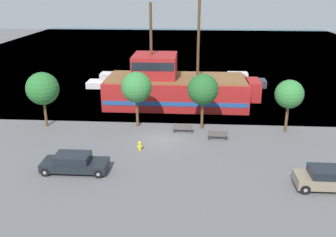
{
  "coord_description": "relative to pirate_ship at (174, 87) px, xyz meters",
  "views": [
    {
      "loc": [
        2.41,
        -29.09,
        12.44
      ],
      "look_at": [
        0.36,
        2.0,
        1.2
      ],
      "focal_mm": 40.0,
      "sensor_mm": 36.0,
      "label": 1
    }
  ],
  "objects": [
    {
      "name": "tree_row_west",
      "position": [
        10.29,
        -7.08,
        1.43
      ],
      "size": [
        2.48,
        2.48,
        4.72
      ],
      "color": "brown",
      "rests_on": "ground_plane"
    },
    {
      "name": "water_surface",
      "position": [
        -0.54,
        34.33,
        -2.02
      ],
      "size": [
        80.0,
        80.0,
        0.0
      ],
      "primitive_type": "plane",
      "color": "#33566B",
      "rests_on": "ground"
    },
    {
      "name": "moored_boat_dockside",
      "position": [
        8.03,
        8.5,
        -1.35
      ],
      "size": [
        6.28,
        2.02,
        1.8
      ],
      "color": "#2D333D",
      "rests_on": "water_surface"
    },
    {
      "name": "ground_plane",
      "position": [
        -0.54,
        -9.67,
        -2.02
      ],
      "size": [
        160.0,
        160.0,
        0.0
      ],
      "primitive_type": "plane",
      "color": "#5B5B5E"
    },
    {
      "name": "parked_car_curb_front",
      "position": [
        10.65,
        -16.96,
        -1.31
      ],
      "size": [
        4.06,
        1.83,
        1.45
      ],
      "color": "#7F705B",
      "rests_on": "ground_plane"
    },
    {
      "name": "pirate_ship",
      "position": [
        0.0,
        0.0,
        0.0
      ],
      "size": [
        16.31,
        5.85,
        12.04
      ],
      "color": "#A31E1E",
      "rests_on": "water_surface"
    },
    {
      "name": "bench_promenade_west",
      "position": [
        4.14,
        -9.37,
        -1.59
      ],
      "size": [
        1.61,
        0.45,
        0.85
      ],
      "color": "#4C4742",
      "rests_on": "ground_plane"
    },
    {
      "name": "tree_row_mideast",
      "position": [
        -3.07,
        -6.62,
        1.7
      ],
      "size": [
        2.77,
        2.77,
        5.12
      ],
      "color": "brown",
      "rests_on": "ground_plane"
    },
    {
      "name": "bench_promenade_east",
      "position": [
        1.16,
        -7.98,
        -1.59
      ],
      "size": [
        1.69,
        0.45,
        0.85
      ],
      "color": "#4C4742",
      "rests_on": "ground_plane"
    },
    {
      "name": "parked_car_curb_mid",
      "position": [
        -6.21,
        -15.73,
        -1.37
      ],
      "size": [
        4.57,
        1.88,
        1.31
      ],
      "color": "black",
      "rests_on": "ground_plane"
    },
    {
      "name": "fire_hydrant",
      "position": [
        -2.14,
        -11.89,
        -1.61
      ],
      "size": [
        0.42,
        0.25,
        0.76
      ],
      "color": "yellow",
      "rests_on": "ground_plane"
    },
    {
      "name": "tree_row_midwest",
      "position": [
        2.85,
        -6.79,
        1.65
      ],
      "size": [
        2.76,
        2.76,
        5.07
      ],
      "color": "brown",
      "rests_on": "ground_plane"
    },
    {
      "name": "moored_boat_outer",
      "position": [
        -7.71,
        7.03,
        -1.35
      ],
      "size": [
        7.75,
        2.36,
        1.84
      ],
      "color": "silver",
      "rests_on": "water_surface"
    },
    {
      "name": "tree_row_east",
      "position": [
        -11.51,
        -7.1,
        1.55
      ],
      "size": [
        2.94,
        2.94,
        5.06
      ],
      "color": "brown",
      "rests_on": "ground_plane"
    }
  ]
}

